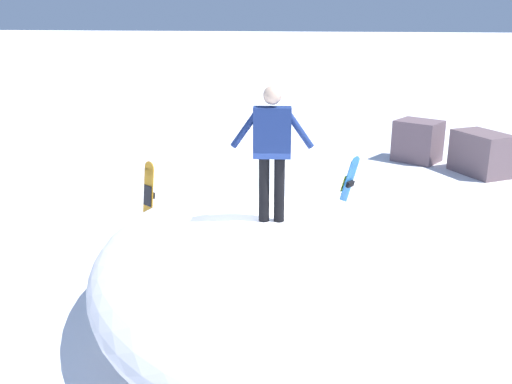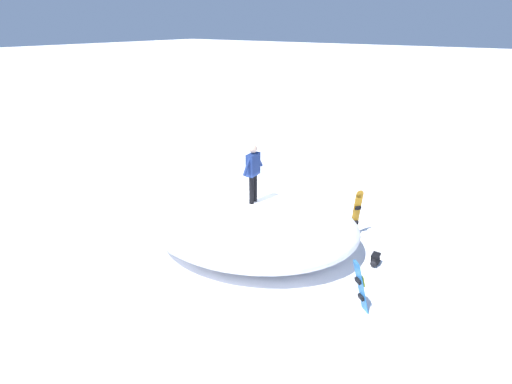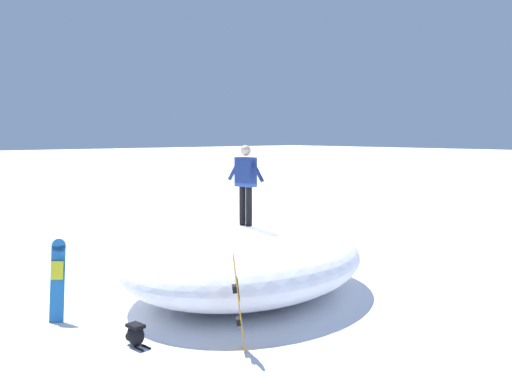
{
  "view_description": "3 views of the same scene",
  "coord_description": "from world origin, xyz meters",
  "px_view_note": "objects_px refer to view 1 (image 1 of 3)",
  "views": [
    {
      "loc": [
        -7.09,
        -1.34,
        4.22
      ],
      "look_at": [
        -0.37,
        -0.34,
        2.06
      ],
      "focal_mm": 40.05,
      "sensor_mm": 36.0,
      "label": 1
    },
    {
      "loc": [
        6.41,
        -9.27,
        6.53
      ],
      "look_at": [
        0.39,
        -0.91,
        2.12
      ],
      "focal_mm": 27.95,
      "sensor_mm": 36.0,
      "label": 2
    },
    {
      "loc": [
        8.24,
        9.27,
        3.58
      ],
      "look_at": [
        0.21,
        0.09,
        2.36
      ],
      "focal_mm": 40.84,
      "sensor_mm": 36.0,
      "label": 3
    }
  ],
  "objects_px": {
    "backpack_near": "(232,221)",
    "snowboarder_standing": "(272,144)",
    "snowboard_primary_upright": "(346,191)",
    "snowboard_secondary_upright": "(148,205)"
  },
  "relations": [
    {
      "from": "snowboarder_standing",
      "to": "snowboard_primary_upright",
      "type": "bearing_deg",
      "value": -14.93
    },
    {
      "from": "snowboarder_standing",
      "to": "snowboard_primary_upright",
      "type": "distance_m",
      "value": 4.4
    },
    {
      "from": "snowboarder_standing",
      "to": "snowboard_secondary_upright",
      "type": "distance_m",
      "value": 3.83
    },
    {
      "from": "snowboarder_standing",
      "to": "snowboard_primary_upright",
      "type": "relative_size",
      "value": 1.15
    },
    {
      "from": "snowboard_secondary_upright",
      "to": "backpack_near",
      "type": "bearing_deg",
      "value": -47.8
    },
    {
      "from": "backpack_near",
      "to": "snowboarder_standing",
      "type": "bearing_deg",
      "value": -160.77
    },
    {
      "from": "snowboarder_standing",
      "to": "snowboard_secondary_upright",
      "type": "height_order",
      "value": "snowboarder_standing"
    },
    {
      "from": "snowboarder_standing",
      "to": "backpack_near",
      "type": "height_order",
      "value": "snowboarder_standing"
    },
    {
      "from": "snowboarder_standing",
      "to": "snowboard_secondary_upright",
      "type": "bearing_deg",
      "value": 47.57
    },
    {
      "from": "snowboard_primary_upright",
      "to": "backpack_near",
      "type": "bearing_deg",
      "value": 100.02
    }
  ]
}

